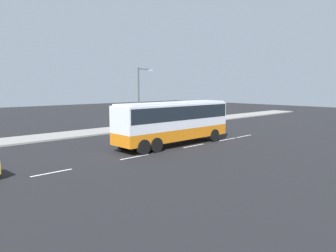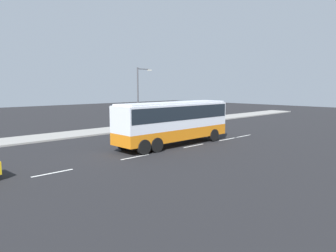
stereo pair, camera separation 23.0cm
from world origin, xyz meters
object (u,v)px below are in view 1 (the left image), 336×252
Objects in this scene: pedestrian_near_curb at (155,117)px; pedestrian_at_crossing at (139,118)px; street_lamp at (140,93)px; coach_bus at (174,119)px.

pedestrian_near_curb is 2.49m from pedestrian_at_crossing.
pedestrian_at_crossing is at bearing 34.70° from pedestrian_near_curb.
pedestrian_near_curb is 0.24× the size of street_lamp.
coach_bus is at bearing 137.30° from pedestrian_at_crossing.
street_lamp reaches higher than coach_bus.
street_lamp is (-3.56, -1.56, 3.01)m from pedestrian_near_curb.
street_lamp is at bearing 58.76° from pedestrian_near_curb.
pedestrian_near_curb is at bearing 55.45° from coach_bus.
coach_bus is 1.60× the size of street_lamp.
coach_bus is at bearing -112.41° from street_lamp.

